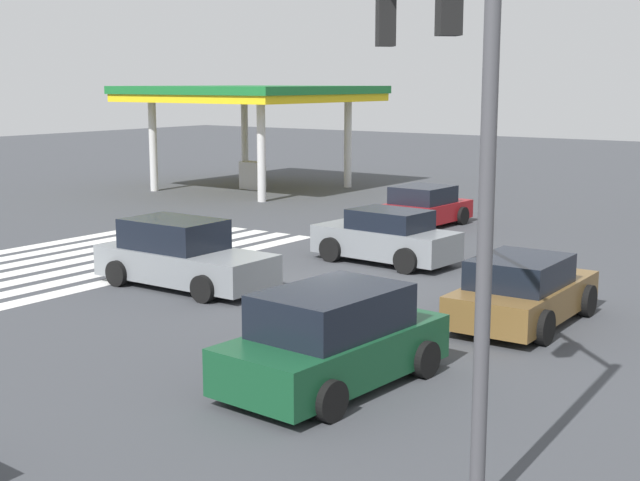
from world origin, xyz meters
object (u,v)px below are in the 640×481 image
(traffic_signal_mast, at_px, (448,103))
(car_6, at_px, (386,238))
(car_1, at_px, (182,256))
(car_3, at_px, (420,208))
(car_0, at_px, (523,292))
(car_2, at_px, (334,340))

(traffic_signal_mast, xyz_separation_m, car_6, (-10.94, -7.60, -4.04))
(car_1, bearing_deg, car_3, 88.89)
(traffic_signal_mast, distance_m, car_0, 8.45)
(car_1, height_order, car_6, car_1)
(car_1, height_order, car_2, car_1)
(car_0, xyz_separation_m, car_3, (-9.92, -8.10, -0.04))
(car_0, distance_m, car_1, 8.43)
(traffic_signal_mast, relative_size, car_3, 1.51)
(car_0, height_order, car_1, car_1)
(traffic_signal_mast, bearing_deg, car_1, 16.70)
(car_1, distance_m, car_6, 6.04)
(car_2, bearing_deg, car_0, -6.61)
(car_3, bearing_deg, car_6, 23.53)
(car_3, relative_size, car_6, 1.06)
(car_0, distance_m, car_3, 12.81)
(traffic_signal_mast, height_order, car_6, traffic_signal_mast)
(car_1, distance_m, car_2, 8.21)
(car_1, bearing_deg, car_2, -28.09)
(car_1, height_order, car_3, car_1)
(car_6, bearing_deg, car_3, -65.23)
(traffic_signal_mast, relative_size, car_2, 1.55)
(car_6, bearing_deg, car_2, 120.20)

